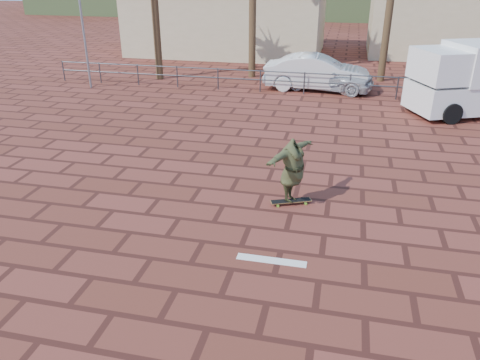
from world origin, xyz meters
name	(u,v)px	position (x,y,z in m)	size (l,w,h in m)	color
ground	(249,226)	(0.00, 0.00, 0.00)	(120.00, 120.00, 0.00)	brown
paint_stripe	(271,260)	(0.70, -1.20, 0.00)	(1.40, 0.22, 0.01)	white
guardrail	(304,79)	(0.00, 12.00, 0.68)	(24.06, 0.06, 1.00)	#47494F
building_west	(228,16)	(-6.00, 22.00, 2.28)	(12.60, 7.60, 4.50)	beige
building_east	(454,14)	(8.00, 24.00, 2.54)	(10.60, 6.60, 5.00)	beige
longboard	(291,201)	(0.77, 1.29, 0.08)	(1.02, 0.60, 0.10)	olive
skateboarder	(292,170)	(0.77, 1.29, 0.90)	(1.97, 0.54, 1.61)	#3D4022
car_silver	(326,74)	(0.90, 13.00, 0.74)	(1.74, 4.32, 1.47)	#B3B4BA
car_white	(317,73)	(0.48, 13.00, 0.80)	(1.68, 4.83, 1.59)	white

